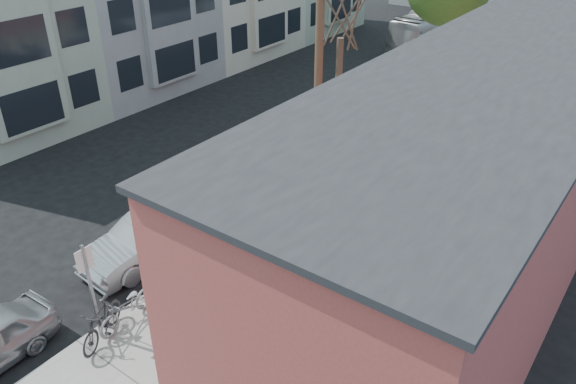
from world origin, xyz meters
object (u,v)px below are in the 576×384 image
Objects in this scene: cyclist at (265,227)px; parked_bike_a at (102,322)px; car_1 at (151,237)px; car_4 at (417,76)px; patio_chair_b at (232,365)px; tree_bare at (337,115)px; utility_pole_near at (318,47)px; parking_meter_near at (174,256)px; parked_bike_b at (127,307)px; car_2 at (270,165)px; patron_grey at (208,368)px; car_3 at (371,104)px; patio_chair_a at (284,325)px; sign_post at (90,283)px; bus at (436,27)px; parking_meter_far at (350,140)px.

parked_bike_a is at bearing 93.52° from cyclist.
car_1 is 1.05× the size of car_4.
cyclist reaches higher than patio_chair_b.
tree_bare reaches higher than parked_bike_a.
patio_chair_b is 0.54× the size of cyclist.
utility_pole_near reaches higher than cyclist.
parking_meter_near is 8.21m from utility_pole_near.
car_2 reaches higher than parked_bike_b.
patio_chair_b is 0.67m from patron_grey.
car_2 is 7.71m from car_3.
patron_grey is at bearing -69.82° from utility_pole_near.
parked_bike_b is 0.45× the size of car_4.
car_1 is at bearing -85.00° from car_2.
utility_pole_near reaches higher than patio_chair_a.
sign_post is at bearing -91.31° from car_4.
patio_chair_a is at bearing 13.48° from parked_bike_a.
car_1 is 19.14m from car_4.
tree_bare is 10.65m from parked_bike_a.
car_3 is at bearing 95.90° from parking_meter_near.
parking_meter_near is at bearing -71.29° from car_2.
patron_grey is 0.28× the size of car_2.
utility_pole_near reaches higher than parking_meter_near.
sign_post is at bearing -92.48° from tree_bare.
patron_grey is at bearing -71.80° from bus.
car_4 is at bearing -143.91° from patron_grey.
patio_chair_a is 3.92m from cyclist.
parking_meter_far is 0.84× the size of patron_grey.
parked_bike_a is (0.12, -9.67, -4.71)m from utility_pole_near.
parking_meter_near is 0.23× the size of car_2.
bus is at bearing 92.21° from parked_bike_b.
parking_meter_near is at bearing -90.00° from parking_meter_far.
parking_meter_far is 2.82m from tree_bare.
tree_bare reaches higher than parking_meter_near.
cyclist is 4.50m from car_2.
parked_bike_b is 3.08m from car_1.
utility_pole_near is at bearing 98.53° from patio_chair_b.
parked_bike_b is (0.30, -11.66, -0.33)m from parking_meter_far.
parking_meter_far is 0.13× the size of bus.
car_2 is (0.06, 5.85, 0.04)m from car_1.
utility_pole_near is 2.35× the size of car_4.
car_3 is (-2.62, 11.35, -0.15)m from cyclist.
parking_meter_near is 19.69m from car_4.
patio_chair_a is 8.37m from car_2.
parking_meter_near is at bearing -94.11° from tree_bare.
parked_bike_b is 30.44m from bus.
cyclist reaches higher than patio_chair_a.
cyclist reaches higher than parking_meter_far.
tree_bare is at bearing 38.77° from car_2.
patron_grey is (3.01, -10.05, -1.99)m from tree_bare.
parking_meter_near is 0.12× the size of utility_pole_near.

